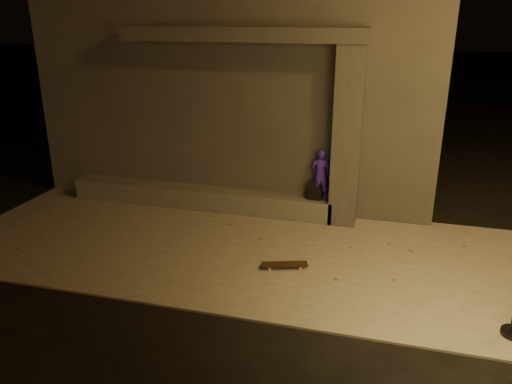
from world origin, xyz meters
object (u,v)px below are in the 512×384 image
(backpack, at_px, (315,192))
(skateboard, at_px, (285,265))
(column, at_px, (347,138))
(skateboarder, at_px, (320,175))

(backpack, relative_size, skateboard, 0.52)
(column, bearing_deg, skateboard, -107.28)
(backpack, xyz_separation_m, skateboard, (-0.13, -2.33, -0.52))
(column, bearing_deg, backpack, 180.00)
(skateboarder, relative_size, backpack, 2.59)
(column, distance_m, backpack, 1.35)
(column, xyz_separation_m, skateboard, (-0.73, -2.33, -1.73))
(skateboarder, relative_size, skateboard, 1.34)
(skateboarder, xyz_separation_m, backpack, (-0.10, 0.00, -0.40))
(column, height_order, skateboarder, column)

